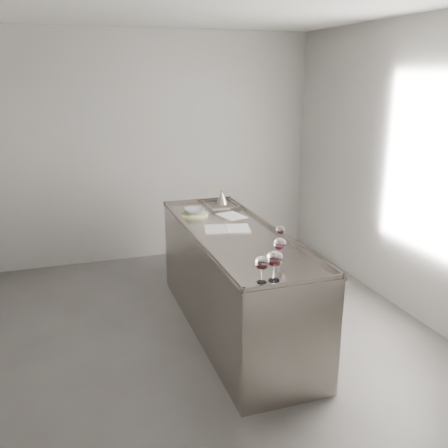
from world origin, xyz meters
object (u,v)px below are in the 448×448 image
object	(u,v)px
wine_glass_right	(280,245)
notebook	(227,229)
wine_glass_small	(280,231)
counter	(234,282)
wine_glass_left	(262,263)
ceramic_bowl	(195,211)
wine_funnel	(222,199)
wine_glass_middle	(275,259)

from	to	relation	value
wine_glass_right	notebook	world-z (taller)	wine_glass_right
wine_glass_small	notebook	distance (m)	0.57
counter	wine_glass_small	bearing A→B (deg)	-52.83
counter	wine_glass_left	bearing A→B (deg)	-100.26
wine_glass_left	notebook	world-z (taller)	wine_glass_left
counter	wine_glass_small	distance (m)	0.72
notebook	ceramic_bowl	distance (m)	0.58
wine_funnel	wine_glass_middle	bearing A→B (deg)	-98.71
wine_glass_left	counter	bearing A→B (deg)	79.74
wine_glass_left	wine_funnel	bearing A→B (deg)	78.89
counter	wine_funnel	bearing A→B (deg)	77.96
notebook	wine_glass_middle	bearing A→B (deg)	-80.39
wine_glass_middle	notebook	xyz separation A→B (m)	(0.07, 1.19, -0.15)
wine_glass_middle	ceramic_bowl	bearing A→B (deg)	92.47
wine_glass_small	ceramic_bowl	distance (m)	1.12
counter	wine_funnel	size ratio (longest dim) A/B	12.11
wine_glass_left	notebook	size ratio (longest dim) A/B	0.42
wine_glass_middle	ceramic_bowl	world-z (taller)	wine_glass_middle
wine_glass_left	wine_glass_middle	xyz separation A→B (m)	(0.09, 0.00, 0.02)
wine_glass_middle	wine_glass_right	distance (m)	0.37
wine_glass_small	notebook	bearing A→B (deg)	122.83
notebook	counter	bearing A→B (deg)	-61.14
wine_funnel	counter	bearing A→B (deg)	-102.04
wine_glass_left	notebook	xyz separation A→B (m)	(0.16, 1.19, -0.13)
wine_glass_left	notebook	bearing A→B (deg)	82.15
ceramic_bowl	wine_funnel	bearing A→B (deg)	39.86
wine_glass_small	ceramic_bowl	size ratio (longest dim) A/B	0.72
wine_funnel	wine_glass_right	bearing A→B (deg)	-94.26
wine_glass_left	wine_glass_middle	distance (m)	0.09
wine_glass_right	wine_glass_small	world-z (taller)	wine_glass_right
counter	wine_glass_left	world-z (taller)	wine_glass_left
ceramic_bowl	wine_glass_right	bearing A→B (deg)	-79.55
wine_glass_small	wine_glass_left	bearing A→B (deg)	-122.90
wine_glass_left	wine_glass_small	world-z (taller)	wine_glass_left
ceramic_bowl	notebook	bearing A→B (deg)	-74.94
notebook	ceramic_bowl	xyz separation A→B (m)	(-0.15, 0.56, 0.04)
notebook	wine_funnel	distance (m)	0.92
ceramic_bowl	wine_funnel	xyz separation A→B (m)	(0.39, 0.33, 0.02)
wine_glass_left	wine_funnel	distance (m)	2.12
counter	notebook	bearing A→B (deg)	105.68
wine_glass_left	wine_glass_middle	world-z (taller)	wine_glass_middle
wine_glass_left	wine_glass_middle	size ratio (longest dim) A/B	0.87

